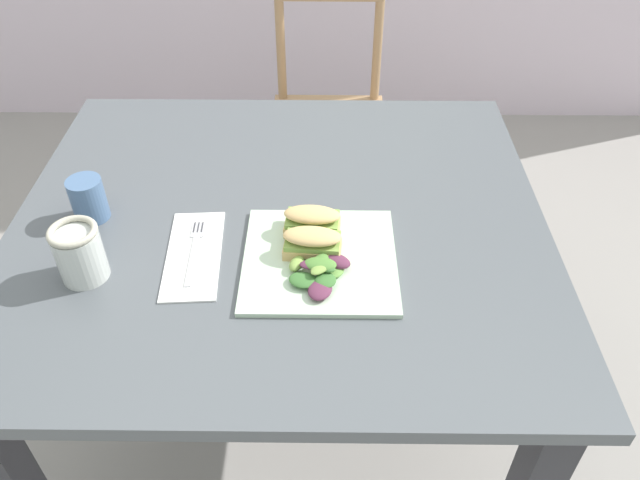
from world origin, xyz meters
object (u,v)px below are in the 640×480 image
object	(u,v)px
chair_wooden_far	(328,117)
cup_extra_side	(88,199)
sandwich_half_front	(312,242)
mason_jar_iced_tea	(80,255)
dining_table	(282,259)
plate_lunch	(320,259)
sandwich_half_back	(312,220)
fork_on_napkin	(195,247)

from	to	relation	value
chair_wooden_far	cup_extra_side	xyz separation A→B (m)	(-0.50, -0.94, 0.34)
sandwich_half_front	chair_wooden_far	bearing A→B (deg)	88.24
sandwich_half_front	mason_jar_iced_tea	world-z (taller)	mason_jar_iced_tea
dining_table	mason_jar_iced_tea	world-z (taller)	mason_jar_iced_tea
dining_table	plate_lunch	distance (m)	0.21
sandwich_half_back	cup_extra_side	bearing A→B (deg)	173.29
dining_table	chair_wooden_far	bearing A→B (deg)	83.58
sandwich_half_back	plate_lunch	bearing A→B (deg)	-78.56
plate_lunch	cup_extra_side	size ratio (longest dim) A/B	3.18
plate_lunch	dining_table	bearing A→B (deg)	122.30
sandwich_half_back	cup_extra_side	size ratio (longest dim) A/B	1.26
plate_lunch	cup_extra_side	bearing A→B (deg)	164.49
sandwich_half_back	mason_jar_iced_tea	world-z (taller)	mason_jar_iced_tea
plate_lunch	sandwich_half_front	distance (m)	0.04
chair_wooden_far	plate_lunch	bearing A→B (deg)	-90.98
sandwich_half_front	dining_table	bearing A→B (deg)	120.17
dining_table	fork_on_napkin	distance (m)	0.23
sandwich_half_front	sandwich_half_back	bearing A→B (deg)	91.47
fork_on_napkin	mason_jar_iced_tea	bearing A→B (deg)	-158.54
chair_wooden_far	fork_on_napkin	world-z (taller)	chair_wooden_far
chair_wooden_far	fork_on_napkin	size ratio (longest dim) A/B	4.69
chair_wooden_far	cup_extra_side	world-z (taller)	chair_wooden_far
dining_table	fork_on_napkin	bearing A→B (deg)	-146.89
plate_lunch	sandwich_half_front	bearing A→B (deg)	138.95
dining_table	chair_wooden_far	size ratio (longest dim) A/B	1.28
plate_lunch	fork_on_napkin	xyz separation A→B (m)	(-0.25, 0.03, 0.00)
mason_jar_iced_tea	cup_extra_side	world-z (taller)	mason_jar_iced_tea
plate_lunch	cup_extra_side	world-z (taller)	cup_extra_side
fork_on_napkin	dining_table	bearing A→B (deg)	33.11
chair_wooden_far	sandwich_half_front	world-z (taller)	chair_wooden_far
plate_lunch	cup_extra_side	distance (m)	0.50
plate_lunch	cup_extra_side	xyz separation A→B (m)	(-0.48, 0.13, 0.04)
chair_wooden_far	mason_jar_iced_tea	world-z (taller)	chair_wooden_far
dining_table	sandwich_half_back	size ratio (longest dim) A/B	9.56
chair_wooden_far	mason_jar_iced_tea	size ratio (longest dim) A/B	7.68
fork_on_napkin	cup_extra_side	distance (m)	0.25
chair_wooden_far	mason_jar_iced_tea	xyz separation A→B (m)	(-0.46, -1.11, 0.34)
fork_on_napkin	mason_jar_iced_tea	xyz separation A→B (m)	(-0.19, -0.08, 0.05)
fork_on_napkin	sandwich_half_back	bearing A→B (deg)	11.15
fork_on_napkin	chair_wooden_far	bearing A→B (deg)	75.66
sandwich_half_front	cup_extra_side	size ratio (longest dim) A/B	1.26
sandwich_half_front	sandwich_half_back	distance (m)	0.07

